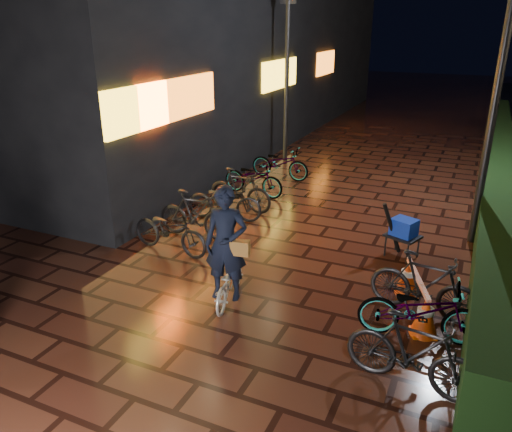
% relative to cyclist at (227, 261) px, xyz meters
% --- Properties ---
extents(ground, '(80.00, 80.00, 0.00)m').
position_rel_cyclist_xyz_m(ground, '(0.55, 0.35, -0.73)').
color(ground, '#381911').
rests_on(ground, ground).
extents(hedge, '(0.70, 20.00, 1.00)m').
position_rel_cyclist_xyz_m(hedge, '(3.85, 8.35, -0.23)').
color(hedge, black).
rests_on(hedge, ground).
extents(storefront_block, '(12.09, 22.00, 9.00)m').
position_rel_cyclist_xyz_m(storefront_block, '(-8.95, 11.85, 3.77)').
color(storefront_block, black).
rests_on(storefront_block, ground).
extents(lamp_post_hedge, '(0.53, 0.29, 5.74)m').
position_rel_cyclist_xyz_m(lamp_post_hedge, '(3.45, 4.17, 2.43)').
color(lamp_post_hedge, black).
rests_on(lamp_post_hedge, ground).
extents(lamp_post_sf, '(0.48, 0.15, 5.00)m').
position_rel_cyclist_xyz_m(lamp_post_sf, '(-2.35, 8.53, 2.02)').
color(lamp_post_sf, black).
rests_on(lamp_post_sf, ground).
extents(cyclist, '(0.77, 1.43, 1.96)m').
position_rel_cyclist_xyz_m(cyclist, '(0.00, 0.00, 0.00)').
color(cyclist, silver).
rests_on(cyclist, ground).
extents(traffic_barrier, '(0.83, 1.51, 0.62)m').
position_rel_cyclist_xyz_m(traffic_barrier, '(2.76, 0.92, -0.42)').
color(traffic_barrier, '#FF490D').
rests_on(traffic_barrier, ground).
extents(cart_assembly, '(0.78, 0.67, 1.10)m').
position_rel_cyclist_xyz_m(cart_assembly, '(2.23, 2.82, -0.16)').
color(cart_assembly, black).
rests_on(cart_assembly, ground).
extents(parked_bikes_storefront, '(1.95, 6.11, 1.00)m').
position_rel_cyclist_xyz_m(parked_bikes_storefront, '(-1.78, 3.66, -0.26)').
color(parked_bikes_storefront, black).
rests_on(parked_bikes_storefront, ground).
extents(parked_bikes_hedge, '(1.81, 2.47, 1.00)m').
position_rel_cyclist_xyz_m(parked_bikes_hedge, '(2.91, 0.10, -0.24)').
color(parked_bikes_hedge, black).
rests_on(parked_bikes_hedge, ground).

